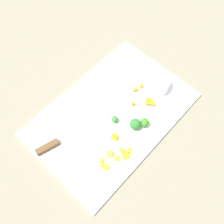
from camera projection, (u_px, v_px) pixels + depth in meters
The scene contains 22 objects.
ground_plane at pixel (112, 115), 0.88m from camera, with size 4.00×4.00×0.00m, color #736E5A.
cutting_board at pixel (112, 114), 0.87m from camera, with size 0.56×0.37×0.01m, color white.
prep_bowl at pixel (157, 83), 0.90m from camera, with size 0.09×0.09×0.05m, color silver.
chef_knife at pixel (63, 139), 0.82m from camera, with size 0.30×0.10×0.02m.
carrot_dice_0 at pixel (149, 100), 0.88m from camera, with size 0.02×0.02×0.01m, color orange.
carrot_dice_1 at pixel (142, 86), 0.91m from camera, with size 0.01×0.01×0.01m, color orange.
carrot_dice_2 at pixel (135, 89), 0.90m from camera, with size 0.02×0.01×0.02m, color orange.
carrot_dice_3 at pixel (152, 103), 0.88m from camera, with size 0.02×0.02×0.02m, color orange.
carrot_dice_4 at pixel (133, 104), 0.88m from camera, with size 0.01×0.01×0.01m, color orange.
carrot_dice_5 at pixel (147, 103), 0.88m from camera, with size 0.01×0.01×0.01m, color orange.
pepper_dice_0 at pixel (126, 156), 0.79m from camera, with size 0.02×0.02×0.02m, color yellow.
pepper_dice_1 at pixel (107, 167), 0.78m from camera, with size 0.01×0.01×0.01m, color yellow.
pepper_dice_2 at pixel (101, 160), 0.78m from camera, with size 0.01×0.01×0.01m, color yellow.
pepper_dice_3 at pixel (122, 150), 0.80m from camera, with size 0.02×0.02×0.01m, color yellow.
pepper_dice_4 at pixel (117, 158), 0.79m from camera, with size 0.02×0.02×0.01m, color yellow.
pepper_dice_5 at pixel (115, 137), 0.82m from camera, with size 0.02×0.02×0.02m, color yellow.
pepper_dice_6 at pixel (109, 154), 0.79m from camera, with size 0.02×0.02×0.02m, color yellow.
pepper_dice_7 at pixel (129, 150), 0.80m from camera, with size 0.01×0.01×0.01m, color yellow.
pepper_dice_8 at pixel (103, 166), 0.78m from camera, with size 0.02×0.02×0.01m, color yellow.
broccoli_floret_0 at pixel (135, 124), 0.83m from camera, with size 0.04×0.04×0.04m.
broccoli_floret_1 at pixel (145, 122), 0.83m from camera, with size 0.03×0.03×0.04m.
broccoli_floret_2 at pixel (115, 119), 0.84m from camera, with size 0.02×0.02×0.03m.
Camera 1 is at (-0.28, -0.26, 0.79)m, focal length 39.78 mm.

